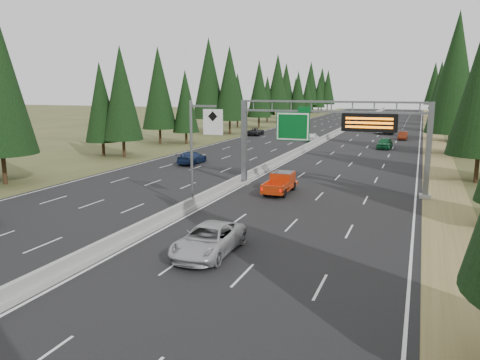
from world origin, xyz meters
name	(u,v)px	position (x,y,z in m)	size (l,w,h in m)	color
road	(329,138)	(0.00, 80.00, 0.04)	(32.00, 260.00, 0.08)	black
shoulder_right	(434,142)	(17.80, 80.00, 0.03)	(3.60, 260.00, 0.06)	olive
shoulder_left	(238,135)	(-17.80, 80.00, 0.03)	(3.60, 260.00, 0.06)	#39431F
median_barrier	(329,136)	(0.00, 80.00, 0.41)	(0.70, 260.00, 0.85)	gray
sign_gantry	(338,132)	(8.92, 34.88, 5.27)	(16.75, 0.98, 7.80)	slate
hov_sign_pole	(198,147)	(0.58, 24.97, 4.72)	(2.80, 0.50, 8.00)	slate
tree_row_right	(473,84)	(21.91, 69.27, 9.48)	(12.21, 239.81, 18.91)	black
tree_row_left	(197,86)	(-22.26, 71.23, 9.43)	(11.23, 239.70, 18.85)	black
silver_minivan	(209,240)	(5.21, 16.63, 0.87)	(2.63, 5.71, 1.59)	#AEADB2
red_pickup	(281,181)	(4.57, 32.93, 1.02)	(1.86, 5.22, 1.70)	black
car_ahead_green	(385,143)	(10.64, 67.27, 0.91)	(1.95, 4.85, 1.65)	#155D30
car_ahead_dkred	(403,136)	(12.66, 81.46, 0.78)	(1.48, 4.24, 1.40)	#5F1F0D
car_ahead_dkgrey	(389,131)	(9.69, 91.10, 0.71)	(1.78, 4.37, 1.27)	black
car_ahead_white	(382,130)	(8.22, 92.44, 0.82)	(2.44, 5.30, 1.47)	white
car_ahead_far	(374,115)	(1.50, 147.48, 0.82)	(1.76, 4.37, 1.49)	black
car_onc_blue	(192,158)	(-9.74, 44.09, 0.81)	(2.05, 5.05, 1.47)	navy
car_onc_white	(313,137)	(-1.50, 72.98, 0.79)	(1.69, 4.19, 1.43)	white
car_onc_far	(256,131)	(-14.11, 79.79, 0.79)	(2.36, 5.13, 1.42)	black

